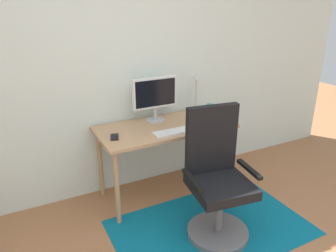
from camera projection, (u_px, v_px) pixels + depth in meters
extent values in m
cube|color=silver|center=(103.00, 64.00, 2.98)|extent=(6.00, 0.10, 2.60)
cube|color=#0A6382|center=(211.00, 227.00, 2.80)|extent=(1.65, 1.04, 0.01)
cube|color=tan|center=(165.00, 127.00, 3.07)|extent=(1.30, 0.62, 0.03)
cylinder|color=tan|center=(117.00, 188.00, 2.74)|extent=(0.04, 0.04, 0.70)
cylinder|color=tan|center=(229.00, 159.00, 3.25)|extent=(0.04, 0.04, 0.70)
cylinder|color=tan|center=(100.00, 163.00, 3.16)|extent=(0.04, 0.04, 0.70)
cylinder|color=tan|center=(202.00, 141.00, 3.67)|extent=(0.04, 0.04, 0.70)
cylinder|color=#B2B2B7|center=(155.00, 120.00, 3.20)|extent=(0.18, 0.18, 0.01)
cylinder|color=#B2B2B7|center=(155.00, 113.00, 3.17)|extent=(0.04, 0.04, 0.12)
cube|color=white|center=(155.00, 93.00, 3.09)|extent=(0.46, 0.04, 0.30)
cube|color=black|center=(156.00, 93.00, 3.08)|extent=(0.42, 0.00, 0.26)
cube|color=white|center=(176.00, 131.00, 2.91)|extent=(0.43, 0.13, 0.02)
ellipsoid|color=black|center=(203.00, 123.00, 3.08)|extent=(0.06, 0.10, 0.03)
cylinder|color=teal|center=(209.00, 109.00, 3.38)|extent=(0.07, 0.07, 0.10)
cube|color=black|center=(115.00, 137.00, 2.80)|extent=(0.11, 0.15, 0.01)
cylinder|color=black|center=(195.00, 112.00, 3.41)|extent=(0.11, 0.11, 0.01)
cylinder|color=beige|center=(196.00, 96.00, 3.34)|extent=(0.02, 0.02, 0.35)
cone|color=beige|center=(197.00, 76.00, 3.27)|extent=(0.10, 0.10, 0.06)
cylinder|color=slate|center=(218.00, 232.00, 2.71)|extent=(0.51, 0.51, 0.05)
cylinder|color=slate|center=(219.00, 211.00, 2.63)|extent=(0.06, 0.06, 0.38)
cube|color=black|center=(221.00, 186.00, 2.55)|extent=(0.52, 0.52, 0.08)
cube|color=black|center=(211.00, 139.00, 2.60)|extent=(0.44, 0.12, 0.57)
cube|color=black|center=(192.00, 180.00, 2.43)|extent=(0.09, 0.32, 0.03)
cube|color=black|center=(249.00, 169.00, 2.58)|extent=(0.09, 0.32, 0.03)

